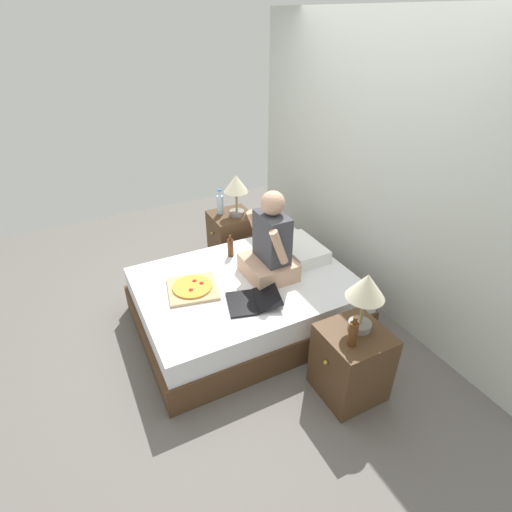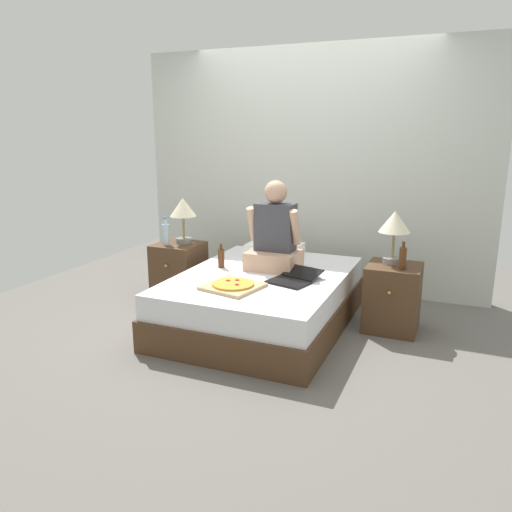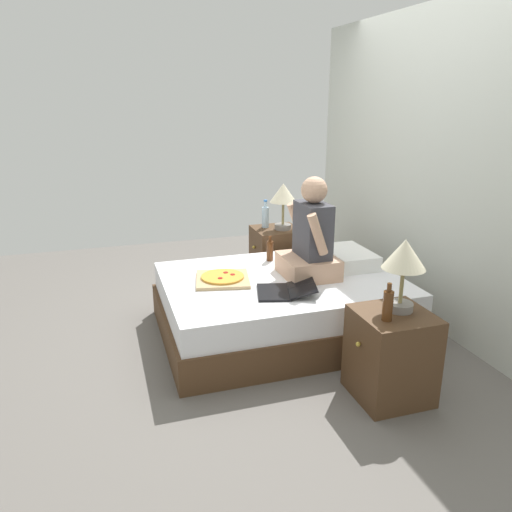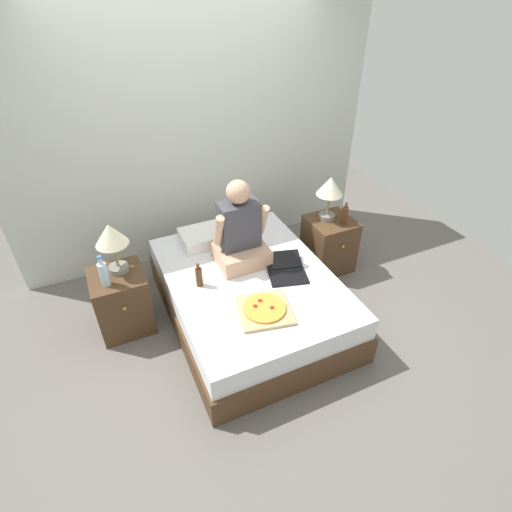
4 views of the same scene
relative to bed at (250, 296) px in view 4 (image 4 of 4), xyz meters
name	(u,v)px [view 4 (image 4 of 4)]	position (x,y,z in m)	size (l,w,h in m)	color
ground_plane	(250,314)	(0.00, 0.00, -0.23)	(5.74, 5.74, 0.00)	#66605B
wall_back	(195,138)	(0.00, 1.29, 1.02)	(3.74, 0.12, 2.50)	silver
bed	(250,296)	(0.00, 0.00, 0.00)	(1.39, 1.86, 0.46)	#4C331E
nightstand_left	(122,301)	(-1.05, 0.34, 0.06)	(0.44, 0.47, 0.57)	#4C331E
lamp_on_left_nightstand	(111,238)	(-1.01, 0.39, 0.67)	(0.26, 0.26, 0.45)	gray
water_bottle	(104,273)	(-1.13, 0.25, 0.45)	(0.07, 0.07, 0.28)	silver
nightstand_right	(329,244)	(1.05, 0.34, 0.06)	(0.44, 0.47, 0.57)	#4C331E
lamp_on_right_nightstand	(330,189)	(1.02, 0.39, 0.67)	(0.26, 0.26, 0.45)	gray
beer_bottle	(345,215)	(1.12, 0.24, 0.44)	(0.06, 0.06, 0.23)	#512D14
pillow	(208,236)	(-0.14, 0.65, 0.29)	(0.52, 0.34, 0.12)	white
person_seated	(240,234)	(0.02, 0.23, 0.52)	(0.47, 0.40, 0.78)	tan
laptop	(286,271)	(0.31, -0.10, 0.26)	(0.42, 0.48, 0.07)	black
pizza_box	(264,309)	(-0.07, -0.45, 0.25)	(0.47, 0.47, 0.05)	tan
beer_bottle_on_bed	(199,277)	(-0.43, 0.05, 0.33)	(0.06, 0.06, 0.22)	#4C2811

